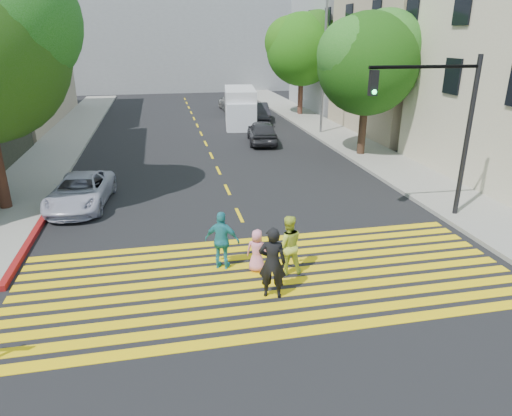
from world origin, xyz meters
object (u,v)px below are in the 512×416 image
object	(u,v)px
tree_right_far	(303,45)
pedestrian_child	(257,251)
pedestrian_extra	(222,241)
pedestrian_man	(272,263)
traffic_signal	(442,117)
dark_car_parked	(259,112)
tree_right_near	(369,59)
dark_car_near	(262,132)
white_van	(240,108)
pedestrian_woman	(288,245)
silver_car	(233,102)
white_sedan	(80,191)

from	to	relation	value
tree_right_far	pedestrian_child	distance (m)	26.86
pedestrian_extra	pedestrian_man	bearing A→B (deg)	144.21
pedestrian_man	traffic_signal	world-z (taller)	traffic_signal
dark_car_parked	tree_right_near	bearing A→B (deg)	-70.45
dark_car_near	traffic_signal	distance (m)	13.84
pedestrian_child	tree_right_near	bearing A→B (deg)	-103.96
pedestrian_man	dark_car_near	xyz separation A→B (m)	(3.52, 17.03, -0.24)
pedestrian_extra	white_van	distance (m)	21.64
pedestrian_woman	white_van	world-z (taller)	white_van
tree_right_far	traffic_signal	world-z (taller)	tree_right_far
pedestrian_woman	silver_car	bearing A→B (deg)	-92.88
dark_car_near	traffic_signal	xyz separation A→B (m)	(3.19, -13.14, 2.93)
pedestrian_woman	silver_car	size ratio (longest dim) A/B	0.34
pedestrian_man	white_van	size ratio (longest dim) A/B	0.33
silver_car	traffic_signal	xyz separation A→B (m)	(2.92, -26.13, 2.92)
tree_right_near	pedestrian_woman	distance (m)	14.55
white_sedan	silver_car	bearing A→B (deg)	72.66
pedestrian_man	white_van	distance (m)	23.18
pedestrian_extra	silver_car	xyz separation A→B (m)	(4.79, 28.28, -0.13)
dark_car_parked	white_van	xyz separation A→B (m)	(-1.81, -1.93, 0.60)
tree_right_far	pedestrian_woman	world-z (taller)	tree_right_far
pedestrian_woman	traffic_signal	xyz separation A→B (m)	(6.00, 2.79, 2.79)
silver_car	white_sedan	bearing A→B (deg)	65.47
dark_car_parked	traffic_signal	distance (m)	21.28
pedestrian_woman	dark_car_parked	distance (m)	24.18
dark_car_near	white_van	xyz separation A→B (m)	(-0.31, 5.92, 0.54)
dark_car_parked	traffic_signal	size ratio (longest dim) A/B	0.69
white_van	pedestrian_man	bearing A→B (deg)	-90.53
white_sedan	dark_car_parked	distance (m)	20.16
pedestrian_child	silver_car	bearing A→B (deg)	-76.08
pedestrian_man	pedestrian_child	xyz separation A→B (m)	(-0.09, 1.38, -0.32)
pedestrian_extra	dark_car_near	size ratio (longest dim) A/B	0.41
white_van	traffic_signal	xyz separation A→B (m)	(3.49, -19.07, 2.39)
traffic_signal	pedestrian_man	bearing A→B (deg)	-147.61
silver_car	pedestrian_man	bearing A→B (deg)	81.23
dark_car_near	traffic_signal	world-z (taller)	traffic_signal
silver_car	traffic_signal	bearing A→B (deg)	94.79
pedestrian_child	white_sedan	size ratio (longest dim) A/B	0.28
tree_right_far	white_sedan	world-z (taller)	tree_right_far
dark_car_near	pedestrian_child	bearing A→B (deg)	84.50
tree_right_far	dark_car_parked	bearing A→B (deg)	-159.94
traffic_signal	white_van	bearing A→B (deg)	102.66
tree_right_far	silver_car	xyz separation A→B (m)	(-5.01, 3.75, -4.69)
pedestrian_child	white_van	bearing A→B (deg)	-77.07
white_van	traffic_signal	size ratio (longest dim) A/B	1.02
tree_right_near	pedestrian_man	distance (m)	15.78
tree_right_far	traffic_signal	size ratio (longest dim) A/B	1.43
dark_car_parked	pedestrian_extra	bearing A→B (deg)	-99.61
white_sedan	traffic_signal	world-z (taller)	traffic_signal
white_van	traffic_signal	world-z (taller)	traffic_signal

